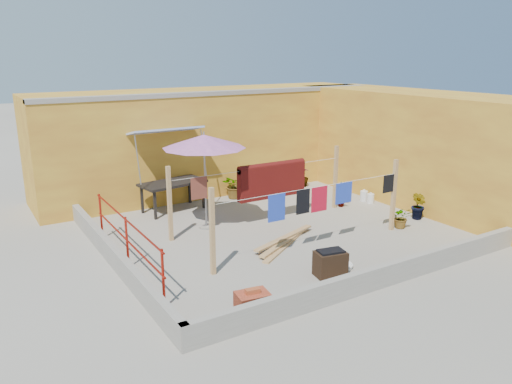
{
  "coord_description": "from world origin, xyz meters",
  "views": [
    {
      "loc": [
        -6.59,
        -9.71,
        4.28
      ],
      "look_at": [
        -0.45,
        0.3,
        1.01
      ],
      "focal_mm": 35.0,
      "sensor_mm": 36.0,
      "label": 1
    }
  ],
  "objects_px": {
    "patio_umbrella": "(204,142)",
    "brick_stack": "(253,303)",
    "water_jug_a": "(370,198)",
    "green_hose": "(276,190)",
    "water_jug_b": "(364,196)",
    "plant_back_a": "(234,185)",
    "brazier": "(330,263)",
    "white_basin": "(341,265)",
    "outdoor_table": "(173,185)"
  },
  "relations": [
    {
      "from": "patio_umbrella",
      "to": "brick_stack",
      "type": "relative_size",
      "value": 4.42
    },
    {
      "from": "water_jug_a",
      "to": "green_hose",
      "type": "bearing_deg",
      "value": 121.61
    },
    {
      "from": "water_jug_b",
      "to": "plant_back_a",
      "type": "height_order",
      "value": "plant_back_a"
    },
    {
      "from": "brazier",
      "to": "plant_back_a",
      "type": "height_order",
      "value": "plant_back_a"
    },
    {
      "from": "brick_stack",
      "to": "water_jug_a",
      "type": "xyz_separation_m",
      "value": [
        6.36,
        3.78,
        -0.06
      ]
    },
    {
      "from": "patio_umbrella",
      "to": "brazier",
      "type": "distance_m",
      "value": 4.38
    },
    {
      "from": "water_jug_a",
      "to": "green_hose",
      "type": "height_order",
      "value": "water_jug_a"
    },
    {
      "from": "brazier",
      "to": "water_jug_a",
      "type": "bearing_deg",
      "value": 37.53
    },
    {
      "from": "brick_stack",
      "to": "green_hose",
      "type": "xyz_separation_m",
      "value": [
        4.75,
        6.4,
        -0.17
      ]
    },
    {
      "from": "brick_stack",
      "to": "white_basin",
      "type": "xyz_separation_m",
      "value": [
        2.57,
        0.71,
        -0.16
      ]
    },
    {
      "from": "outdoor_table",
      "to": "white_basin",
      "type": "height_order",
      "value": "outdoor_table"
    },
    {
      "from": "white_basin",
      "to": "water_jug_b",
      "type": "height_order",
      "value": "water_jug_b"
    },
    {
      "from": "white_basin",
      "to": "water_jug_b",
      "type": "distance_m",
      "value": 5.07
    },
    {
      "from": "brazier",
      "to": "plant_back_a",
      "type": "xyz_separation_m",
      "value": [
        1.08,
        5.86,
        0.15
      ]
    },
    {
      "from": "outdoor_table",
      "to": "green_hose",
      "type": "bearing_deg",
      "value": 3.93
    },
    {
      "from": "white_basin",
      "to": "patio_umbrella",
      "type": "bearing_deg",
      "value": 109.77
    },
    {
      "from": "brick_stack",
      "to": "patio_umbrella",
      "type": "bearing_deg",
      "value": 73.89
    },
    {
      "from": "water_jug_a",
      "to": "plant_back_a",
      "type": "xyz_separation_m",
      "value": [
        -3.17,
        2.6,
        0.27
      ]
    },
    {
      "from": "outdoor_table",
      "to": "brazier",
      "type": "bearing_deg",
      "value": -79.96
    },
    {
      "from": "white_basin",
      "to": "water_jug_a",
      "type": "relative_size",
      "value": 1.56
    },
    {
      "from": "plant_back_a",
      "to": "white_basin",
      "type": "bearing_deg",
      "value": -96.28
    },
    {
      "from": "plant_back_a",
      "to": "brick_stack",
      "type": "bearing_deg",
      "value": -116.57
    },
    {
      "from": "plant_back_a",
      "to": "green_hose",
      "type": "bearing_deg",
      "value": 0.72
    },
    {
      "from": "brick_stack",
      "to": "outdoor_table",
      "type": "bearing_deg",
      "value": 79.7
    },
    {
      "from": "brazier",
      "to": "water_jug_b",
      "type": "relative_size",
      "value": 1.91
    },
    {
      "from": "brazier",
      "to": "white_basin",
      "type": "relative_size",
      "value": 1.33
    },
    {
      "from": "outdoor_table",
      "to": "white_basin",
      "type": "xyz_separation_m",
      "value": [
        1.45,
        -5.45,
        -0.71
      ]
    },
    {
      "from": "brick_stack",
      "to": "white_basin",
      "type": "distance_m",
      "value": 2.67
    },
    {
      "from": "water_jug_b",
      "to": "brazier",
      "type": "bearing_deg",
      "value": -140.18
    },
    {
      "from": "water_jug_a",
      "to": "green_hose",
      "type": "xyz_separation_m",
      "value": [
        -1.61,
        2.62,
        -0.11
      ]
    },
    {
      "from": "white_basin",
      "to": "green_hose",
      "type": "xyz_separation_m",
      "value": [
        2.18,
        5.69,
        -0.01
      ]
    },
    {
      "from": "water_jug_a",
      "to": "plant_back_a",
      "type": "height_order",
      "value": "plant_back_a"
    },
    {
      "from": "water_jug_a",
      "to": "water_jug_b",
      "type": "bearing_deg",
      "value": 90.0
    },
    {
      "from": "plant_back_a",
      "to": "water_jug_b",
      "type": "bearing_deg",
      "value": -36.21
    },
    {
      "from": "patio_umbrella",
      "to": "brazier",
      "type": "bearing_deg",
      "value": -77.37
    },
    {
      "from": "patio_umbrella",
      "to": "brick_stack",
      "type": "distance_m",
      "value": 4.95
    },
    {
      "from": "brazier",
      "to": "brick_stack",
      "type": "bearing_deg",
      "value": -166.3
    },
    {
      "from": "water_jug_b",
      "to": "plant_back_a",
      "type": "relative_size",
      "value": 0.43
    },
    {
      "from": "outdoor_table",
      "to": "green_hose",
      "type": "relative_size",
      "value": 3.86
    },
    {
      "from": "outdoor_table",
      "to": "water_jug_b",
      "type": "distance_m",
      "value": 5.68
    },
    {
      "from": "white_basin",
      "to": "water_jug_a",
      "type": "bearing_deg",
      "value": 38.99
    },
    {
      "from": "brazier",
      "to": "white_basin",
      "type": "xyz_separation_m",
      "value": [
        0.45,
        0.19,
        -0.22
      ]
    },
    {
      "from": "white_basin",
      "to": "plant_back_a",
      "type": "bearing_deg",
      "value": 83.72
    },
    {
      "from": "green_hose",
      "to": "brazier",
      "type": "bearing_deg",
      "value": -114.12
    },
    {
      "from": "patio_umbrella",
      "to": "white_basin",
      "type": "relative_size",
      "value": 5.29
    },
    {
      "from": "outdoor_table",
      "to": "water_jug_a",
      "type": "xyz_separation_m",
      "value": [
        5.25,
        -2.37,
        -0.61
      ]
    },
    {
      "from": "patio_umbrella",
      "to": "water_jug_a",
      "type": "distance_m",
      "value": 5.54
    },
    {
      "from": "brick_stack",
      "to": "water_jug_b",
      "type": "height_order",
      "value": "brick_stack"
    },
    {
      "from": "brazier",
      "to": "water_jug_b",
      "type": "distance_m",
      "value": 5.53
    },
    {
      "from": "brazier",
      "to": "water_jug_a",
      "type": "relative_size",
      "value": 2.08
    }
  ]
}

